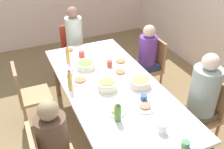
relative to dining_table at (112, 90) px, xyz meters
The scene contains 28 objects.
ground_plane 0.68m from the dining_table, ahead, with size 7.26×7.26×0.00m, color olive.
dining_table is the anchor object (origin of this frame).
chair_1 1.11m from the dining_table, 56.76° to the left, with size 0.40×0.40×0.90m.
person_1 1.02m from the dining_table, 54.02° to the left, with size 0.31×0.31×1.27m.
chair_2 1.11m from the dining_table, 123.24° to the right, with size 0.40×0.40×0.90m.
person_3 1.02m from the dining_table, 53.92° to the right, with size 0.30×0.30×1.20m.
chair_4 1.11m from the dining_table, 123.24° to the left, with size 0.40×0.40×0.90m.
person_4 1.02m from the dining_table, 126.14° to the left, with size 0.30×0.30×1.15m.
chair_5 1.59m from the dining_table, behind, with size 0.40×0.40×0.90m.
person_5 1.49m from the dining_table, behind, with size 0.30×0.30×1.25m.
plate_0 0.40m from the dining_table, 126.22° to the right, with size 0.25×0.25×0.04m.
plate_1 0.54m from the dining_table, 15.77° to the left, with size 0.22×0.22×0.04m.
plate_2 0.30m from the dining_table, 134.84° to the left, with size 0.24×0.24×0.04m.
plate_3 0.56m from the dining_table, 144.22° to the left, with size 0.24×0.24×0.04m.
plate_4 0.49m from the dining_table, 18.80° to the right, with size 0.20×0.20×0.04m.
plate_5 1.08m from the dining_table, 168.60° to the right, with size 0.20×0.20×0.04m.
bowl_0 0.54m from the dining_table, 163.61° to the right, with size 0.24×0.24×0.10m.
bowl_1 0.15m from the dining_table, 62.53° to the right, with size 0.23×0.23×0.12m.
bowl_2 0.34m from the dining_table, 63.98° to the left, with size 0.25×0.25×0.11m.
cup_0 0.45m from the dining_table, 160.18° to the left, with size 0.11×0.07×0.08m.
cup_1 0.83m from the dining_table, behind, with size 0.12×0.08×0.08m.
cup_2 0.89m from the dining_table, ahead, with size 0.13×0.09×0.10m.
cup_3 0.46m from the dining_table, 25.39° to the left, with size 0.11×0.07×0.07m.
cup_4 1.15m from the dining_table, ahead, with size 0.11×0.07×0.07m.
cup_5 0.58m from the dining_table, 138.83° to the right, with size 0.11×0.08×0.08m.
bottle_0 0.63m from the dining_table, 18.64° to the right, with size 0.07×0.07×0.22m.
bottle_1 0.51m from the dining_table, 103.86° to the right, with size 0.05×0.05×0.26m.
bottle_2 0.82m from the dining_table, 156.71° to the right, with size 0.05×0.05×0.24m.
Camera 1 is at (2.32, -1.03, 2.49)m, focal length 42.09 mm.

